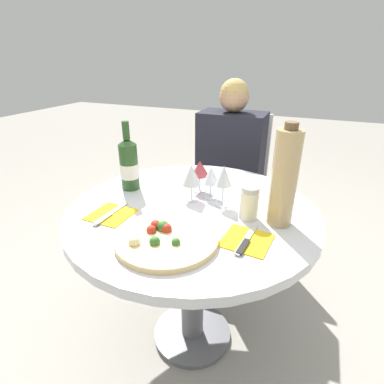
# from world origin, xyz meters

# --- Properties ---
(ground_plane) EXTENTS (12.00, 12.00, 0.00)m
(ground_plane) POSITION_xyz_m (0.00, 0.00, 0.00)
(ground_plane) COLOR gray
(ground_plane) RESTS_ON ground
(dining_table) EXTENTS (0.98, 0.98, 0.71)m
(dining_table) POSITION_xyz_m (0.00, 0.00, 0.59)
(dining_table) COLOR slate
(dining_table) RESTS_ON ground_plane
(chair_behind_diner) EXTENTS (0.41, 0.41, 0.92)m
(chair_behind_diner) POSITION_xyz_m (-0.06, 0.85, 0.44)
(chair_behind_diner) COLOR silver
(chair_behind_diner) RESTS_ON ground_plane
(seated_diner) EXTENTS (0.39, 0.47, 1.14)m
(seated_diner) POSITION_xyz_m (-0.06, 0.70, 0.50)
(seated_diner) COLOR black
(seated_diner) RESTS_ON ground_plane
(pizza_large) EXTENTS (0.34, 0.34, 0.05)m
(pizza_large) POSITION_xyz_m (0.01, -0.25, 0.73)
(pizza_large) COLOR #E5C17F
(pizza_large) RESTS_ON dining_table
(wine_bottle) EXTENTS (0.08, 0.08, 0.30)m
(wine_bottle) POSITION_xyz_m (-0.33, 0.06, 0.83)
(wine_bottle) COLOR #23471E
(wine_bottle) RESTS_ON dining_table
(tall_carafe) EXTENTS (0.09, 0.09, 0.36)m
(tall_carafe) POSITION_xyz_m (0.33, 0.01, 0.89)
(tall_carafe) COLOR tan
(tall_carafe) RESTS_ON dining_table
(sugar_shaker) EXTENTS (0.07, 0.07, 0.13)m
(sugar_shaker) POSITION_xyz_m (0.22, -0.00, 0.78)
(sugar_shaker) COLOR silver
(sugar_shaker) RESTS_ON dining_table
(wine_glass_front_right) EXTENTS (0.06, 0.06, 0.17)m
(wine_glass_front_right) POSITION_xyz_m (0.10, 0.06, 0.84)
(wine_glass_front_right) COLOR silver
(wine_glass_front_right) RESTS_ON dining_table
(wine_glass_center) EXTENTS (0.07, 0.07, 0.14)m
(wine_glass_center) POSITION_xyz_m (0.04, 0.11, 0.81)
(wine_glass_center) COLOR silver
(wine_glass_center) RESTS_ON dining_table
(wine_glass_front_left) EXTENTS (0.08, 0.08, 0.15)m
(wine_glass_front_left) POSITION_xyz_m (-0.03, 0.06, 0.82)
(wine_glass_front_left) COLOR silver
(wine_glass_front_left) RESTS_ON dining_table
(wine_glass_back_left) EXTENTS (0.08, 0.08, 0.14)m
(wine_glass_back_left) POSITION_xyz_m (-0.03, 0.16, 0.82)
(wine_glass_back_left) COLOR silver
(wine_glass_back_left) RESTS_ON dining_table
(place_setting_left) EXTENTS (0.16, 0.19, 0.01)m
(place_setting_left) POSITION_xyz_m (-0.26, -0.18, 0.72)
(place_setting_left) COLOR gold
(place_setting_left) RESTS_ON dining_table
(place_setting_right) EXTENTS (0.16, 0.19, 0.01)m
(place_setting_right) POSITION_xyz_m (0.25, -0.15, 0.72)
(place_setting_right) COLOR gold
(place_setting_right) RESTS_ON dining_table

